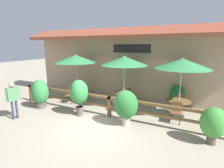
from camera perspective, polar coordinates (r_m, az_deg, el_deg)
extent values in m
plane|color=#9E937F|center=(7.28, -4.79, -13.47)|extent=(60.00, 60.00, 0.00)
cube|color=tan|center=(10.44, 7.16, 4.82)|extent=(14.00, 0.40, 3.60)
cube|color=brown|center=(9.86, 6.38, 16.48)|extent=(14.28, 1.48, 0.70)
cube|color=black|center=(10.17, 6.31, 11.43)|extent=(2.23, 0.04, 0.46)
cube|color=brown|center=(7.80, -0.88, -4.54)|extent=(10.40, 0.14, 0.11)
cube|color=brown|center=(7.94, -0.87, -7.44)|extent=(10.40, 0.10, 0.09)
cube|color=brown|center=(11.17, -24.92, -2.70)|extent=(0.14, 0.14, 0.95)
cube|color=brown|center=(7.94, -0.87, -7.44)|extent=(0.14, 0.14, 0.95)
cylinder|color=#B7B2A8|center=(10.56, -11.44, 1.07)|extent=(0.06, 0.06, 2.26)
cone|color=#33844C|center=(10.39, -11.75, 8.03)|extent=(2.40, 2.40, 0.44)
sphere|color=#B2ADA3|center=(10.37, -11.81, 9.25)|extent=(0.07, 0.07, 0.07)
cylinder|color=brown|center=(10.65, -11.34, -1.11)|extent=(1.04, 1.04, 0.05)
cylinder|color=#333333|center=(10.74, -11.26, -3.03)|extent=(0.07, 0.07, 0.69)
cylinder|color=#333333|center=(10.84, -11.19, -4.71)|extent=(0.57, 0.57, 0.03)
cube|color=brown|center=(10.09, -13.71, -3.63)|extent=(0.49, 0.49, 0.05)
cube|color=brown|center=(10.19, -13.24, -2.14)|extent=(0.40, 0.11, 0.40)
cylinder|color=#2D2D2D|center=(10.10, -15.12, -5.07)|extent=(0.04, 0.04, 0.41)
cylinder|color=#2D2D2D|center=(9.91, -13.23, -5.30)|extent=(0.04, 0.04, 0.41)
cylinder|color=#2D2D2D|center=(10.41, -14.03, -4.48)|extent=(0.04, 0.04, 0.41)
cylinder|color=#2D2D2D|center=(10.23, -12.18, -4.69)|extent=(0.04, 0.04, 0.41)
cube|color=brown|center=(11.35, -9.05, -1.62)|extent=(0.45, 0.45, 0.05)
cube|color=brown|center=(11.16, -9.71, -0.71)|extent=(0.40, 0.06, 0.40)
cylinder|color=#2D2D2D|center=(11.44, -7.67, -2.67)|extent=(0.04, 0.04, 0.41)
cylinder|color=#2D2D2D|center=(11.67, -9.13, -2.41)|extent=(0.04, 0.04, 0.41)
cylinder|color=#2D2D2D|center=(11.15, -8.88, -3.10)|extent=(0.04, 0.04, 0.41)
cylinder|color=#2D2D2D|center=(11.39, -10.36, -2.82)|extent=(0.04, 0.04, 0.41)
cylinder|color=#B7B2A8|center=(9.15, 3.95, -0.48)|extent=(0.06, 0.06, 2.26)
cone|color=#33844C|center=(8.95, 4.07, 7.56)|extent=(2.40, 2.40, 0.44)
sphere|color=#B2ADA3|center=(8.93, 4.10, 8.98)|extent=(0.07, 0.07, 0.07)
cylinder|color=brown|center=(9.25, 3.91, -2.98)|extent=(1.04, 1.04, 0.05)
cylinder|color=#333333|center=(9.36, 3.88, -5.16)|extent=(0.07, 0.07, 0.69)
cylinder|color=#333333|center=(9.46, 3.85, -7.07)|extent=(0.57, 0.57, 0.03)
cube|color=brown|center=(8.63, 2.09, -6.05)|extent=(0.44, 0.44, 0.05)
cube|color=brown|center=(8.72, 2.67, -4.30)|extent=(0.40, 0.05, 0.40)
cylinder|color=#2D2D2D|center=(8.63, 0.36, -7.66)|extent=(0.04, 0.04, 0.41)
cylinder|color=#2D2D2D|center=(8.47, 2.64, -8.09)|extent=(0.04, 0.04, 0.41)
cylinder|color=#2D2D2D|center=(8.95, 1.55, -6.92)|extent=(0.04, 0.04, 0.41)
cylinder|color=#2D2D2D|center=(8.79, 3.76, -7.32)|extent=(0.04, 0.04, 0.41)
cube|color=brown|center=(10.05, 5.24, -3.38)|extent=(0.50, 0.50, 0.05)
cube|color=brown|center=(9.81, 5.08, -2.42)|extent=(0.40, 0.12, 0.40)
cylinder|color=#2D2D2D|center=(10.27, 6.43, -4.40)|extent=(0.04, 0.04, 0.41)
cylinder|color=#2D2D2D|center=(10.33, 4.34, -4.26)|extent=(0.04, 0.04, 0.41)
cylinder|color=#2D2D2D|center=(9.91, 6.12, -5.03)|extent=(0.04, 0.04, 0.41)
cylinder|color=#2D2D2D|center=(9.97, 3.95, -4.88)|extent=(0.04, 0.04, 0.41)
cylinder|color=#B7B2A8|center=(8.39, 21.24, -2.53)|extent=(0.06, 0.06, 2.26)
cone|color=#33844C|center=(8.17, 21.96, 6.21)|extent=(2.40, 2.40, 0.44)
sphere|color=#B2ADA3|center=(8.15, 22.09, 7.76)|extent=(0.07, 0.07, 0.07)
cylinder|color=brown|center=(8.50, 21.02, -5.23)|extent=(1.04, 1.04, 0.05)
cylinder|color=#333333|center=(8.61, 20.83, -7.57)|extent=(0.07, 0.07, 0.69)
cylinder|color=#333333|center=(8.73, 20.66, -9.61)|extent=(0.57, 0.57, 0.03)
cube|color=brown|center=(7.83, 20.10, -8.83)|extent=(0.45, 0.45, 0.05)
cube|color=brown|center=(7.93, 20.30, -6.84)|extent=(0.40, 0.06, 0.40)
cylinder|color=#2D2D2D|center=(7.75, 18.45, -10.78)|extent=(0.04, 0.04, 0.41)
cylinder|color=#2D2D2D|center=(7.74, 21.31, -11.04)|extent=(0.04, 0.04, 0.41)
cylinder|color=#2D2D2D|center=(8.10, 18.70, -9.76)|extent=(0.04, 0.04, 0.41)
cylinder|color=#2D2D2D|center=(8.09, 21.42, -10.01)|extent=(0.04, 0.04, 0.41)
cube|color=brown|center=(9.34, 21.87, -5.51)|extent=(0.51, 0.51, 0.05)
cube|color=brown|center=(9.11, 21.60, -4.47)|extent=(0.40, 0.13, 0.40)
cylinder|color=#2D2D2D|center=(9.54, 23.21, -6.73)|extent=(0.04, 0.04, 0.41)
cylinder|color=#2D2D2D|center=(9.64, 21.05, -6.33)|extent=(0.04, 0.04, 0.41)
cylinder|color=#2D2D2D|center=(9.19, 22.50, -7.38)|extent=(0.04, 0.04, 0.41)
cylinder|color=#2D2D2D|center=(9.30, 20.26, -6.96)|extent=(0.04, 0.04, 0.41)
cylinder|color=#564C47|center=(8.33, -10.47, -8.63)|extent=(0.32, 0.32, 0.41)
cylinder|color=#564C47|center=(8.27, -10.52, -7.42)|extent=(0.35, 0.35, 0.04)
cylinder|color=brown|center=(8.21, -10.57, -6.19)|extent=(0.06, 0.06, 0.33)
ellipsoid|color=#338442|center=(8.05, -10.73, -2.56)|extent=(0.87, 0.78, 1.11)
cylinder|color=#564C47|center=(6.86, 29.66, -15.43)|extent=(0.29, 0.29, 0.32)
cylinder|color=#564C47|center=(6.80, 29.79, -14.38)|extent=(0.32, 0.32, 0.04)
ellipsoid|color=#3D8E38|center=(6.62, 30.22, -10.85)|extent=(0.82, 0.74, 1.02)
cylinder|color=#B7AD99|center=(7.26, 4.48, -11.83)|extent=(0.32, 0.32, 0.40)
cylinder|color=#B7AD99|center=(7.18, 4.51, -10.54)|extent=(0.34, 0.34, 0.04)
ellipsoid|color=#287033|center=(7.00, 4.58, -6.70)|extent=(0.96, 0.86, 1.15)
cylinder|color=#564C47|center=(9.89, -22.12, -6.31)|extent=(0.53, 0.53, 0.30)
cylinder|color=#564C47|center=(9.85, -22.18, -5.59)|extent=(0.57, 0.57, 0.04)
ellipsoid|color=#338442|center=(9.69, -22.45, -2.40)|extent=(0.90, 0.81, 1.29)
cylinder|color=#564C47|center=(9.62, 20.31, -6.34)|extent=(0.46, 0.46, 0.40)
cylinder|color=#564C47|center=(9.57, 20.39, -5.30)|extent=(0.49, 0.49, 0.04)
ellipsoid|color=#1E5B2D|center=(9.46, 20.58, -2.98)|extent=(0.73, 0.65, 0.90)
cylinder|color=#2D334C|center=(8.83, -29.68, -7.44)|extent=(0.09, 0.09, 0.84)
cylinder|color=#2D334C|center=(8.88, -28.67, -7.22)|extent=(0.09, 0.09, 0.84)
cube|color=#4C7F56|center=(8.66, -29.67, -2.86)|extent=(0.31, 0.49, 0.59)
cylinder|color=#4C7F56|center=(8.59, -31.28, -3.16)|extent=(0.07, 0.07, 0.56)
cylinder|color=#4C7F56|center=(8.74, -28.09, -2.56)|extent=(0.07, 0.07, 0.56)
sphere|color=tan|center=(8.57, -29.98, -0.14)|extent=(0.23, 0.23, 0.23)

